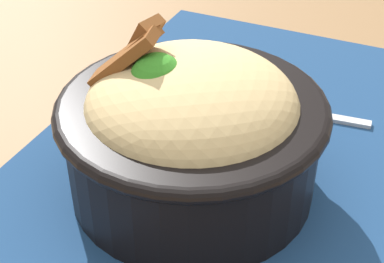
% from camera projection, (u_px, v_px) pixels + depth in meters
% --- Properties ---
extents(table, '(1.06, 0.85, 0.76)m').
position_uv_depth(table, '(261.00, 206.00, 0.55)').
color(table, olive).
rests_on(table, ground_plane).
extents(placemat, '(0.48, 0.35, 0.00)m').
position_uv_depth(placemat, '(247.00, 156.00, 0.48)').
color(placemat, navy).
rests_on(placemat, table).
extents(bowl, '(0.19, 0.19, 0.13)m').
position_uv_depth(bowl, '(191.00, 127.00, 0.42)').
color(bowl, black).
rests_on(bowl, placemat).
extents(fork, '(0.03, 0.13, 0.00)m').
position_uv_depth(fork, '(291.00, 111.00, 0.53)').
color(fork, silver).
rests_on(fork, placemat).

